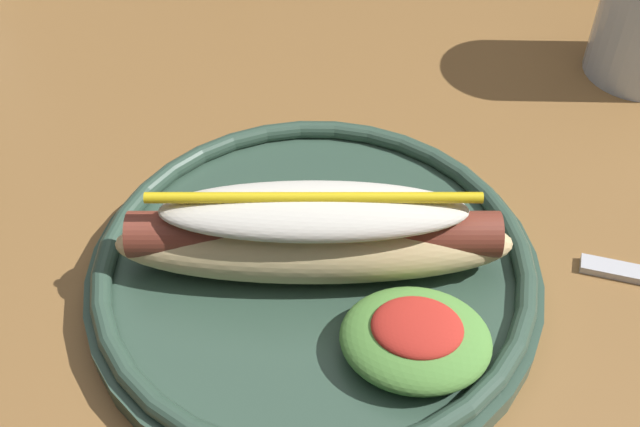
# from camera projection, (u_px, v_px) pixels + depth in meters

# --- Properties ---
(dining_table) EXTENTS (1.41, 0.93, 0.74)m
(dining_table) POSITION_uv_depth(u_px,v_px,m) (303.00, 228.00, 0.62)
(dining_table) COLOR olive
(dining_table) RESTS_ON ground_plane
(hot_dog_plate) EXTENTS (0.26, 0.26, 0.08)m
(hot_dog_plate) POSITION_uv_depth(u_px,v_px,m) (319.00, 265.00, 0.45)
(hot_dog_plate) COLOR #334C3D
(hot_dog_plate) RESTS_ON dining_table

